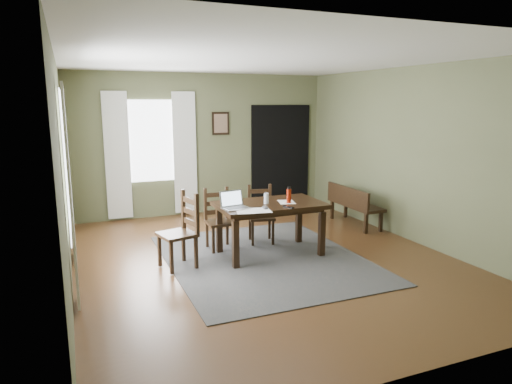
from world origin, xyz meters
name	(u,v)px	position (x,y,z in m)	size (l,w,h in m)	color
ground	(264,259)	(0.00, 0.00, -0.01)	(5.00, 6.00, 0.01)	#492C16
room_shell	(265,129)	(0.00, 0.00, 1.80)	(5.02, 6.02, 2.71)	#585D3D
rug	(264,258)	(0.00, 0.00, 0.01)	(2.60, 3.20, 0.01)	#373737
dining_table	(270,209)	(0.15, 0.15, 0.67)	(1.49, 0.90, 0.75)	black
chair_end	(181,231)	(-1.14, 0.12, 0.49)	(0.53, 0.53, 1.00)	black
chair_back_left	(219,220)	(-0.43, 0.68, 0.44)	(0.39, 0.40, 0.90)	black
chair_back_right	(261,215)	(0.27, 0.75, 0.44)	(0.47, 0.47, 0.88)	black
bench	(353,202)	(2.16, 1.05, 0.42)	(0.40, 1.24, 0.70)	black
laptop	(234,204)	(-0.43, 0.05, 0.82)	(0.38, 0.32, 0.23)	#B7B7BC
computer_mouse	(265,208)	(-0.06, -0.16, 0.77)	(0.05, 0.08, 0.03)	#3F3F42
tv_remote	(288,207)	(0.26, -0.21, 0.77)	(0.05, 0.17, 0.02)	black
drinking_glass	(266,198)	(0.09, 0.13, 0.83)	(0.07, 0.07, 0.15)	silver
water_bottle	(289,196)	(0.40, 0.04, 0.87)	(0.08, 0.08, 0.23)	#A7220C
paper_a	(245,211)	(-0.35, -0.19, 0.76)	(0.23, 0.30, 0.00)	white
paper_d	(286,202)	(0.39, 0.11, 0.76)	(0.22, 0.28, 0.00)	white
paper_e	(261,210)	(-0.14, -0.22, 0.76)	(0.24, 0.31, 0.00)	white
window_left	(65,163)	(-2.47, 0.20, 1.45)	(0.01, 1.30, 1.70)	white
window_back	(151,141)	(-1.00, 2.97, 1.45)	(1.00, 0.01, 1.50)	white
curtain_left_near	(70,197)	(-2.44, -0.62, 1.20)	(0.03, 0.48, 2.30)	silver
curtain_left_far	(69,174)	(-2.44, 1.02, 1.20)	(0.03, 0.48, 2.30)	silver
curtain_back_left	(117,156)	(-1.62, 2.94, 1.20)	(0.44, 0.03, 2.30)	silver
curtain_back_right	(185,153)	(-0.38, 2.94, 1.20)	(0.44, 0.03, 2.30)	silver
framed_picture	(221,123)	(0.35, 2.97, 1.75)	(0.34, 0.03, 0.44)	black
doorway_back	(281,156)	(1.65, 2.97, 1.05)	(1.30, 0.03, 2.10)	black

